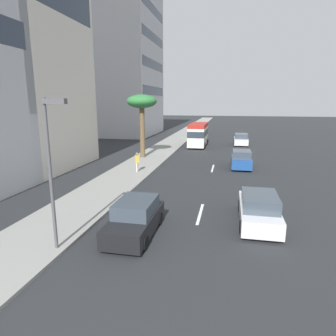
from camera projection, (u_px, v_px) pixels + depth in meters
ground_plane at (216, 157)px, 33.78m from camera, size 198.00×198.00×0.00m
sidewalk_right at (156, 154)px, 35.15m from camera, size 162.00×3.90×0.15m
lane_stripe_mid at (200, 214)px, 16.63m from camera, size 3.20×0.16×0.01m
lane_stripe_far at (213, 168)px, 27.90m from camera, size 3.20×0.16×0.01m
minibus_lead at (198, 134)px, 41.20m from camera, size 6.76×2.32×3.15m
car_second at (241, 159)px, 28.05m from camera, size 4.21×1.88×1.66m
car_third at (241, 140)px, 42.76m from camera, size 4.67×1.96×1.63m
car_fourth at (135, 219)px, 13.94m from camera, size 4.40×1.89×1.64m
car_fifth at (259, 209)px, 15.16m from camera, size 4.77×1.93×1.61m
pedestrian_near_lamp at (137, 161)px, 25.67m from camera, size 0.38×0.39×1.69m
palm_tree at (142, 104)px, 31.53m from camera, size 3.19×3.19×6.70m
street_lamp at (52, 158)px, 11.61m from camera, size 0.24×0.97×6.14m
office_tower_far at (116, 47)px, 54.12m from camera, size 15.72×13.93×31.67m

